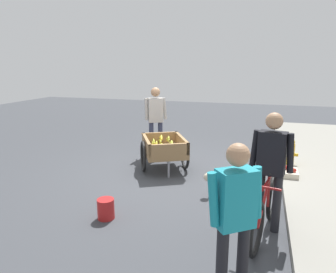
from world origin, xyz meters
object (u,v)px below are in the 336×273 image
at_px(bicycle, 265,210).
at_px(dog, 220,179).
at_px(cyclist_person, 271,162).
at_px(plastic_bucket, 106,209).
at_px(fire_hydrant, 290,154).
at_px(apple_crate, 289,175).
at_px(mixed_fruit_crate, 271,142).
at_px(bystander_person, 235,211).
at_px(fruit_cart, 164,150).
at_px(vendor_person, 156,115).

bearing_deg(bicycle, dog, -147.26).
bearing_deg(cyclist_person, plastic_bucket, -80.77).
relative_size(fire_hydrant, apple_crate, 1.52).
height_order(fire_hydrant, mixed_fruit_crate, fire_hydrant).
height_order(apple_crate, mixed_fruit_crate, mixed_fruit_crate).
xyz_separation_m(dog, bystander_person, (2.41, 0.43, 0.63)).
height_order(cyclist_person, fire_hydrant, cyclist_person).
distance_m(plastic_bucket, mixed_fruit_crate, 5.39).
relative_size(fruit_cart, plastic_bucket, 6.14).
bearing_deg(plastic_bucket, fruit_cart, 176.08).
bearing_deg(vendor_person, dog, 43.26).
xyz_separation_m(apple_crate, mixed_fruit_crate, (-2.55, -0.28, 0.00)).
relative_size(dog, apple_crate, 1.33).
bearing_deg(plastic_bucket, dog, 132.64).
height_order(bicycle, fire_hydrant, bicycle).
distance_m(fruit_cart, vendor_person, 1.27).
bearing_deg(cyclist_person, mixed_fruit_crate, 178.45).
relative_size(dog, bystander_person, 0.38).
bearing_deg(bystander_person, bicycle, 167.08).
bearing_deg(plastic_bucket, bystander_person, 60.34).
xyz_separation_m(fruit_cart, bicycle, (2.06, 2.02, -0.08)).
relative_size(cyclist_person, mixed_fruit_crate, 3.61).
xyz_separation_m(bicycle, apple_crate, (-2.10, 0.43, -0.23)).
relative_size(fruit_cart, fire_hydrant, 2.71).
height_order(cyclist_person, dog, cyclist_person).
bearing_deg(fruit_cart, mixed_fruit_crate, 140.08).
relative_size(vendor_person, bicycle, 1.00).
bearing_deg(mixed_fruit_crate, cyclist_person, -1.55).
bearing_deg(plastic_bucket, fire_hydrant, 138.78).
height_order(plastic_bucket, apple_crate, apple_crate).
xyz_separation_m(bicycle, cyclist_person, (-0.15, 0.03, 0.60)).
distance_m(dog, fire_hydrant, 2.09).
xyz_separation_m(plastic_bucket, mixed_fruit_crate, (-4.86, 2.33, -0.02)).
bearing_deg(dog, vendor_person, -136.74).
height_order(vendor_person, fire_hydrant, vendor_person).
bearing_deg(dog, apple_crate, 130.06).
relative_size(dog, plastic_bucket, 1.99).
xyz_separation_m(fruit_cart, mixed_fruit_crate, (-2.59, 2.17, -0.31)).
height_order(bicycle, plastic_bucket, bicycle).
xyz_separation_m(fire_hydrant, apple_crate, (0.73, -0.06, -0.21)).
height_order(bicycle, cyclist_person, cyclist_person).
height_order(fruit_cart, vendor_person, vendor_person).
xyz_separation_m(fruit_cart, plastic_bucket, (2.27, -0.16, -0.29)).
height_order(bicycle, dog, bicycle).
bearing_deg(mixed_fruit_crate, apple_crate, 6.32).
bearing_deg(apple_crate, vendor_person, -107.99).
xyz_separation_m(apple_crate, bystander_person, (3.38, -0.73, 0.78)).
distance_m(bicycle, cyclist_person, 0.62).
xyz_separation_m(fire_hydrant, plastic_bucket, (3.04, -2.66, -0.19)).
bearing_deg(bicycle, apple_crate, 168.30).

